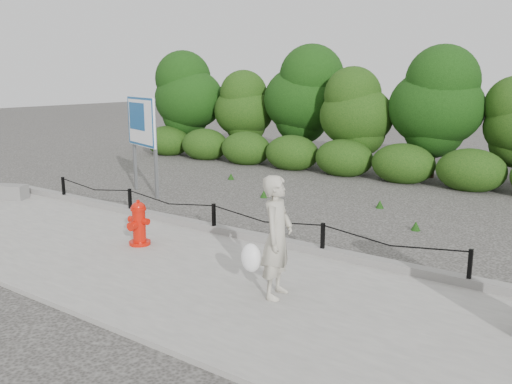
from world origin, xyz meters
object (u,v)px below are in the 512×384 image
object	(u,v)px
fire_hydrant	(139,223)
advertising_sign	(142,126)
concrete_block	(5,191)
pedestrian	(275,238)

from	to	relation	value
fire_hydrant	advertising_sign	size ratio (longest dim) A/B	0.33
advertising_sign	fire_hydrant	bearing A→B (deg)	-24.93
concrete_block	advertising_sign	xyz separation A→B (m)	(2.25, 2.73, 1.61)
fire_hydrant	pedestrian	distance (m)	3.49
concrete_block	fire_hydrant	bearing A→B (deg)	-6.72
pedestrian	advertising_sign	bearing A→B (deg)	47.20
fire_hydrant	concrete_block	world-z (taller)	fire_hydrant
pedestrian	concrete_block	distance (m)	9.30
concrete_block	advertising_sign	size ratio (longest dim) A/B	0.42
fire_hydrant	advertising_sign	bearing A→B (deg)	129.19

